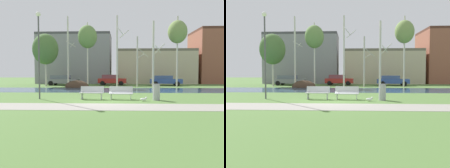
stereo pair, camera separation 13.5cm
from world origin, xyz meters
TOP-DOWN VIEW (x-y plane):
  - ground_plane at (0.00, 10.00)m, footprint 120.00×120.00m
  - paved_path_strip at (0.00, -2.32)m, footprint 60.00×2.36m
  - river_band at (0.00, 9.07)m, footprint 80.00×6.47m
  - soil_mound at (-4.48, 13.33)m, footprint 2.99×2.91m
  - bench_left at (-0.98, 0.93)m, footprint 1.63×0.64m
  - bench_right at (0.99, 0.93)m, footprint 1.63×0.64m
  - trash_bin at (3.30, 0.59)m, footprint 0.49×0.49m
  - seagull at (2.42, 0.05)m, footprint 0.48×0.18m
  - streetlamp at (-4.59, 0.98)m, footprint 0.32×0.32m
  - birch_far_left at (-9.00, 15.08)m, footprint 3.37×3.37m
  - birch_left at (-5.91, 14.80)m, footprint 1.14×1.92m
  - birch_center_left at (-3.36, 14.86)m, footprint 2.48×2.48m
  - birch_center at (0.55, 13.93)m, footprint 1.59×2.34m
  - birch_center_right at (3.09, 14.00)m, footprint 1.49×2.23m
  - birch_right at (5.08, 14.04)m, footprint 1.54×2.32m
  - birch_far_right at (8.05, 14.15)m, footprint 2.38×2.38m
  - parked_van_nearest_grey at (-7.48, 17.62)m, footprint 4.63×2.37m
  - parked_sedan_second_red at (-0.31, 18.01)m, footprint 4.13×2.26m
  - parked_hatch_third_blue at (7.16, 17.04)m, footprint 4.47×2.20m
  - building_grey_warehouse at (-6.96, 25.15)m, footprint 12.35×7.00m
  - building_beige_block at (6.74, 24.88)m, footprint 12.58×8.28m

SIDE VIEW (x-z plane):
  - ground_plane at x=0.00m, z-range 0.00..0.00m
  - soil_mound at x=-4.48m, z-range -0.86..0.86m
  - river_band at x=0.00m, z-range 0.00..0.01m
  - paved_path_strip at x=0.00m, z-range 0.00..0.01m
  - seagull at x=2.42m, z-range 0.00..0.27m
  - bench_left at x=-0.98m, z-range 0.04..0.91m
  - bench_right at x=0.99m, z-range 0.04..0.91m
  - trash_bin at x=3.30m, z-range 0.02..1.08m
  - parked_hatch_third_blue at x=7.16m, z-range 0.05..1.46m
  - parked_van_nearest_grey at x=-7.48m, z-range 0.05..1.47m
  - parked_sedan_second_red at x=-0.31m, z-range 0.04..1.56m
  - building_beige_block at x=6.74m, z-range 0.00..5.61m
  - birch_center_right at x=3.09m, z-range 0.05..6.41m
  - streetlamp at x=-4.59m, z-range 0.93..6.83m
  - birch_right at x=5.08m, z-range 0.03..8.30m
  - building_grey_warehouse at x=-6.96m, z-range 0.00..8.49m
  - birch_center at x=0.55m, z-range 0.10..9.05m
  - birch_left at x=-5.91m, z-range 0.03..9.17m
  - birch_far_left at x=-9.00m, z-range 1.44..8.39m
  - birch_center_left at x=-3.36m, z-range 2.30..10.63m
  - birch_far_right at x=8.05m, z-range 2.43..11.29m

